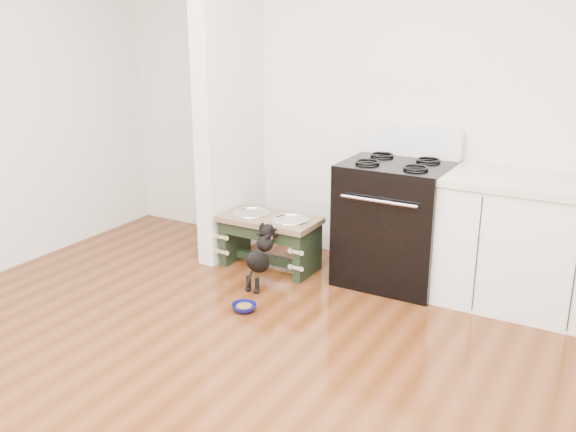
# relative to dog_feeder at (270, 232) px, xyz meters

# --- Properties ---
(ground) EXTENTS (5.00, 5.00, 0.00)m
(ground) POSITION_rel_dog_feeder_xyz_m (0.70, -1.91, -0.30)
(ground) COLOR #49230D
(ground) RESTS_ON ground
(room_shell) EXTENTS (5.00, 5.00, 5.00)m
(room_shell) POSITION_rel_dog_feeder_xyz_m (0.70, -1.91, 1.32)
(room_shell) COLOR silver
(room_shell) RESTS_ON ground
(partition_wall) EXTENTS (0.15, 0.80, 2.70)m
(partition_wall) POSITION_rel_dog_feeder_xyz_m (-0.48, 0.19, 1.05)
(partition_wall) COLOR silver
(partition_wall) RESTS_ON ground
(oven_range) EXTENTS (0.76, 0.69, 1.14)m
(oven_range) POSITION_rel_dog_feeder_xyz_m (0.95, 0.24, 0.18)
(oven_range) COLOR black
(oven_range) RESTS_ON ground
(cabinet_run) EXTENTS (1.24, 0.64, 0.91)m
(cabinet_run) POSITION_rel_dog_feeder_xyz_m (1.93, 0.26, 0.15)
(cabinet_run) COLOR white
(cabinet_run) RESTS_ON ground
(dog_feeder) EXTENTS (0.77, 0.41, 0.44)m
(dog_feeder) POSITION_rel_dog_feeder_xyz_m (0.00, 0.00, 0.00)
(dog_feeder) COLOR black
(dog_feeder) RESTS_ON ground
(puppy) EXTENTS (0.14, 0.40, 0.47)m
(puppy) POSITION_rel_dog_feeder_xyz_m (0.14, -0.35, -0.04)
(puppy) COLOR black
(puppy) RESTS_ON ground
(floor_bowl) EXTENTS (0.20, 0.20, 0.05)m
(floor_bowl) POSITION_rel_dog_feeder_xyz_m (0.26, -0.77, -0.27)
(floor_bowl) COLOR #0C0E5A
(floor_bowl) RESTS_ON ground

